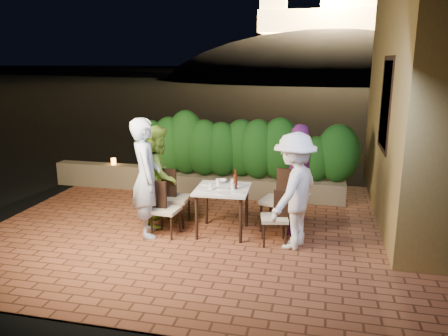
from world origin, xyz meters
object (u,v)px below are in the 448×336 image
(beer_bottle, at_px, (235,179))
(diner_green, at_px, (159,175))
(chair_right_front, at_px, (274,217))
(bowl, at_px, (221,181))
(parapet_lamp, at_px, (114,161))
(chair_right_back, at_px, (278,199))
(dining_table, at_px, (223,211))
(chair_left_back, at_px, (175,197))
(diner_purple, at_px, (299,179))
(diner_white, at_px, (294,191))
(chair_left_front, at_px, (166,209))
(diner_blue, at_px, (146,178))

(beer_bottle, height_order, diner_green, diner_green)
(beer_bottle, height_order, chair_right_front, beer_bottle)
(bowl, relative_size, diner_green, 0.11)
(beer_bottle, bearing_deg, parapet_lamp, 147.10)
(chair_right_back, bearing_deg, dining_table, 36.19)
(dining_table, xyz_separation_m, diner_green, (-1.14, 0.20, 0.46))
(chair_left_back, relative_size, diner_green, 0.57)
(chair_right_back, distance_m, parapet_lamp, 4.12)
(diner_green, relative_size, diner_purple, 0.96)
(diner_white, bearing_deg, chair_right_front, -75.50)
(chair_right_front, distance_m, parapet_lamp, 4.39)
(diner_white, bearing_deg, chair_left_front, -67.69)
(beer_bottle, bearing_deg, chair_right_back, 24.80)
(chair_right_front, bearing_deg, parapet_lamp, -42.56)
(chair_left_front, distance_m, chair_left_back, 0.48)
(diner_blue, height_order, diner_green, diner_blue)
(diner_white, bearing_deg, dining_table, -81.64)
(beer_bottle, distance_m, bowl, 0.43)
(diner_purple, xyz_separation_m, parapet_lamp, (-4.06, 1.69, -0.31))
(chair_right_front, bearing_deg, chair_left_front, -9.66)
(dining_table, xyz_separation_m, bowl, (-0.10, 0.31, 0.40))
(dining_table, bearing_deg, chair_left_front, -161.33)
(chair_left_front, height_order, diner_white, diner_white)
(chair_left_front, height_order, diner_blue, diner_blue)
(beer_bottle, relative_size, diner_blue, 0.16)
(chair_left_front, xyz_separation_m, chair_left_back, (-0.01, 0.48, 0.04))
(chair_right_front, bearing_deg, beer_bottle, -33.06)
(beer_bottle, distance_m, diner_blue, 1.39)
(bowl, distance_m, chair_right_back, 0.97)
(diner_green, bearing_deg, beer_bottle, -106.06)
(diner_green, relative_size, diner_white, 0.98)
(bowl, bearing_deg, diner_blue, -148.46)
(chair_right_front, xyz_separation_m, diner_blue, (-1.99, -0.10, 0.51))
(chair_left_back, distance_m, chair_right_front, 1.76)
(dining_table, relative_size, bowl, 4.35)
(chair_left_front, height_order, parapet_lamp, chair_left_front)
(chair_right_back, bearing_deg, diner_blue, 33.53)
(chair_right_front, xyz_separation_m, diner_green, (-1.99, 0.43, 0.42))
(chair_left_back, height_order, diner_green, diner_green)
(chair_right_back, xyz_separation_m, diner_purple, (0.32, 0.02, 0.35))
(diner_blue, bearing_deg, chair_right_back, -98.80)
(chair_right_front, relative_size, diner_white, 0.49)
(diner_blue, bearing_deg, chair_right_front, -114.20)
(diner_blue, distance_m, diner_white, 2.27)
(bowl, distance_m, diner_white, 1.36)
(bowl, height_order, chair_left_front, chair_left_front)
(diner_blue, xyz_separation_m, parapet_lamp, (-1.77, 2.36, -0.36))
(diner_blue, distance_m, diner_green, 0.53)
(bowl, xyz_separation_m, diner_white, (1.23, -0.58, 0.08))
(chair_right_back, bearing_deg, chair_right_front, 106.72)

